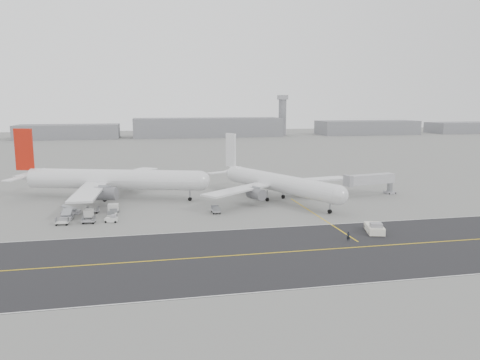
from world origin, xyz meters
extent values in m
plane|color=gray|center=(0.00, 0.00, 0.00)|extent=(700.00, 700.00, 0.00)
cube|color=#252527|center=(5.00, -18.00, 0.01)|extent=(220.00, 32.00, 0.02)
cube|color=gold|center=(5.00, -18.00, 0.03)|extent=(220.00, 0.30, 0.01)
cube|color=silver|center=(5.00, -2.20, 0.03)|extent=(220.00, 0.25, 0.01)
cube|color=silver|center=(5.00, -33.80, 0.03)|extent=(220.00, 0.25, 0.01)
cube|color=gold|center=(30.00, 5.00, 0.02)|extent=(0.30, 40.00, 0.01)
cylinder|color=gray|center=(100.00, 265.00, 14.00)|extent=(6.00, 6.00, 28.00)
cube|color=#99989D|center=(100.00, 265.00, 29.50)|extent=(7.00, 7.00, 3.50)
cylinder|color=white|center=(-15.78, 33.77, 5.37)|extent=(45.16, 18.58, 5.24)
sphere|color=white|center=(6.02, 26.98, 5.37)|extent=(5.13, 5.13, 5.13)
cone|color=white|center=(-38.64, 40.89, 5.76)|extent=(9.91, 7.15, 4.71)
cube|color=red|center=(-39.17, 41.06, 13.00)|extent=(4.93, 1.97, 11.14)
cube|color=white|center=(-40.80, 36.75, 5.89)|extent=(4.88, 8.72, 0.25)
cube|color=white|center=(-38.07, 45.53, 5.89)|extent=(4.88, 8.72, 0.25)
cube|color=white|center=(-20.94, 20.94, 4.71)|extent=(7.00, 25.34, 0.45)
cube|color=white|center=(-12.74, 47.26, 4.71)|extent=(17.78, 24.31, 0.45)
cylinder|color=slate|center=(-17.53, 24.40, 3.40)|extent=(6.28, 4.76, 3.25)
cylinder|color=slate|center=(-11.90, 42.48, 3.40)|extent=(6.28, 4.76, 3.25)
cylinder|color=black|center=(3.37, 27.80, 0.49)|extent=(1.09, 0.77, 0.99)
cylinder|color=black|center=(-18.31, 31.27, 0.49)|extent=(1.09, 0.77, 0.99)
cylinder|color=black|center=(-16.44, 37.26, 0.49)|extent=(1.09, 0.77, 0.99)
cylinder|color=gray|center=(3.37, 27.80, 1.87)|extent=(0.36, 0.36, 2.75)
cylinder|color=white|center=(26.08, 23.04, 4.75)|extent=(21.09, 38.64, 4.63)
sphere|color=white|center=(34.52, 4.69, 4.75)|extent=(4.54, 4.54, 4.54)
cone|color=white|center=(17.23, 42.29, 5.09)|extent=(7.08, 8.90, 4.17)
cube|color=white|center=(17.02, 42.74, 11.50)|extent=(2.31, 4.24, 9.85)
cube|color=white|center=(13.23, 41.26, 5.21)|extent=(7.64, 5.10, 0.25)
cube|color=white|center=(20.61, 44.66, 5.21)|extent=(7.64, 5.10, 0.25)
cube|color=white|center=(14.59, 18.84, 4.17)|extent=(20.38, 17.71, 0.45)
cube|color=white|center=(36.75, 29.03, 4.17)|extent=(22.70, 8.96, 0.45)
cylinder|color=slate|center=(18.88, 18.65, 3.01)|extent=(4.67, 5.68, 2.87)
cylinder|color=slate|center=(34.10, 25.65, 3.01)|extent=(4.67, 5.68, 2.87)
cylinder|color=black|center=(33.49, 6.93, 0.50)|extent=(0.87, 1.12, 1.00)
cylinder|color=black|center=(22.94, 23.22, 0.50)|extent=(0.87, 1.12, 1.00)
cylinder|color=black|center=(27.99, 25.55, 0.50)|extent=(0.87, 1.12, 1.00)
cylinder|color=gray|center=(33.49, 6.93, 1.72)|extent=(0.36, 0.36, 2.43)
cube|color=white|center=(35.83, -9.95, 0.84)|extent=(4.56, 6.72, 1.38)
cube|color=#99989D|center=(35.45, -11.28, 1.88)|extent=(2.64, 2.51, 0.89)
cylinder|color=gray|center=(36.88, -6.34, 0.49)|extent=(0.87, 2.51, 0.16)
cylinder|color=black|center=(33.94, -11.88, 0.45)|extent=(0.63, 0.97, 0.89)
cylinder|color=black|center=(36.41, -12.59, 0.45)|extent=(0.63, 0.97, 0.89)
cylinder|color=black|center=(35.26, -7.32, 0.45)|extent=(0.63, 0.97, 0.89)
cylinder|color=black|center=(37.73, -8.03, 0.45)|extent=(0.63, 0.97, 0.89)
cylinder|color=gray|center=(59.33, 26.14, 1.98)|extent=(1.58, 1.58, 3.95)
cube|color=#99989D|center=(59.33, 26.14, 0.35)|extent=(2.99, 2.99, 0.69)
cube|color=#BCBCC2|center=(52.52, 24.88, 4.55)|extent=(15.08, 5.40, 2.57)
cube|color=#99989D|center=(45.53, 23.60, 4.55)|extent=(1.74, 3.33, 2.97)
cylinder|color=black|center=(60.20, 27.40, 0.30)|extent=(0.40, 0.64, 0.59)
imported|color=black|center=(28.41, -14.19, 0.91)|extent=(0.75, 0.58, 1.83)
camera|label=1|loc=(-8.07, -91.67, 25.22)|focal=35.00mm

